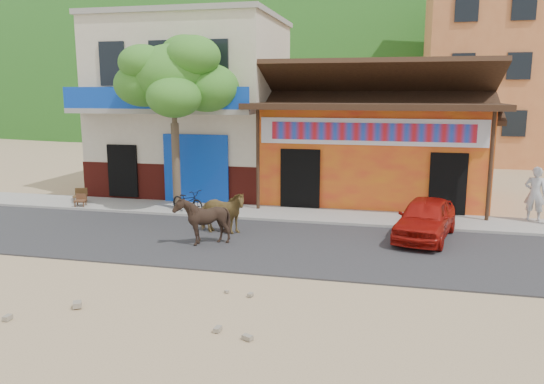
{
  "coord_description": "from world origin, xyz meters",
  "views": [
    {
      "loc": [
        2.84,
        -11.31,
        4.2
      ],
      "look_at": [
        -0.5,
        3.0,
        1.4
      ],
      "focal_mm": 35.0,
      "sensor_mm": 36.0,
      "label": 1
    }
  ],
  "objects": [
    {
      "name": "ground",
      "position": [
        0.0,
        0.0,
        0.0
      ],
      "size": [
        120.0,
        120.0,
        0.0
      ],
      "primitive_type": "plane",
      "color": "#9E825B",
      "rests_on": "ground"
    },
    {
      "name": "road",
      "position": [
        0.0,
        2.5,
        0.02
      ],
      "size": [
        60.0,
        5.0,
        0.04
      ],
      "primitive_type": "cube",
      "color": "#28282B",
      "rests_on": "ground"
    },
    {
      "name": "sidewalk",
      "position": [
        0.0,
        6.0,
        0.06
      ],
      "size": [
        60.0,
        2.0,
        0.12
      ],
      "primitive_type": "cube",
      "color": "gray",
      "rests_on": "ground"
    },
    {
      "name": "dance_club",
      "position": [
        2.0,
        10.0,
        1.8
      ],
      "size": [
        8.0,
        6.0,
        3.6
      ],
      "primitive_type": "cube",
      "color": "orange",
      "rests_on": "ground"
    },
    {
      "name": "cafe_building",
      "position": [
        -5.5,
        10.0,
        3.5
      ],
      "size": [
        7.0,
        6.0,
        7.0
      ],
      "primitive_type": "cube",
      "color": "beige",
      "rests_on": "ground"
    },
    {
      "name": "apartment_front",
      "position": [
        9.0,
        24.0,
        6.0
      ],
      "size": [
        9.0,
        9.0,
        12.0
      ],
      "primitive_type": "cube",
      "color": "#CC723F",
      "rests_on": "ground"
    },
    {
      "name": "hillside",
      "position": [
        0.0,
        70.0,
        12.0
      ],
      "size": [
        100.0,
        40.0,
        24.0
      ],
      "primitive_type": "ellipsoid",
      "color": "#194C14",
      "rests_on": "ground"
    },
    {
      "name": "tree",
      "position": [
        -4.6,
        5.8,
        3.12
      ],
      "size": [
        3.0,
        3.0,
        6.0
      ],
      "primitive_type": null,
      "color": "#2D721E",
      "rests_on": "sidewalk"
    },
    {
      "name": "cow_tan",
      "position": [
        -2.09,
        3.21,
        0.68
      ],
      "size": [
        1.51,
        0.69,
        1.27
      ],
      "primitive_type": "imported",
      "rotation": [
        0.0,
        0.0,
        1.58
      ],
      "color": "olive",
      "rests_on": "road"
    },
    {
      "name": "cow_dark",
      "position": [
        -2.23,
        1.98,
        0.73
      ],
      "size": [
        1.43,
        1.33,
        1.37
      ],
      "primitive_type": "imported",
      "rotation": [
        0.0,
        0.0,
        -1.76
      ],
      "color": "black",
      "rests_on": "road"
    },
    {
      "name": "red_car",
      "position": [
        3.77,
        4.06,
        0.62
      ],
      "size": [
        2.13,
        3.65,
        1.17
      ],
      "primitive_type": "imported",
      "rotation": [
        0.0,
        0.0,
        -0.23
      ],
      "color": "#9D110B",
      "rests_on": "road"
    },
    {
      "name": "scooter",
      "position": [
        -4.0,
        5.3,
        0.51
      ],
      "size": [
        1.58,
        1.14,
        0.79
      ],
      "primitive_type": "imported",
      "rotation": [
        0.0,
        0.0,
        1.11
      ],
      "color": "black",
      "rests_on": "sidewalk"
    },
    {
      "name": "pedestrian",
      "position": [
        7.23,
        6.7,
        0.99
      ],
      "size": [
        0.72,
        0.55,
        1.74
      ],
      "primitive_type": "imported",
      "rotation": [
        0.0,
        0.0,
        2.91
      ],
      "color": "#BCBCBC",
      "rests_on": "sidewalk"
    },
    {
      "name": "cafe_chair_left",
      "position": [
        -8.53,
        5.92,
        0.6
      ],
      "size": [
        0.56,
        0.56,
        0.96
      ],
      "primitive_type": null,
      "rotation": [
        0.0,
        0.0,
        0.31
      ],
      "color": "#50361A",
      "rests_on": "sidewalk"
    },
    {
      "name": "cafe_chair_right",
      "position": [
        -8.13,
        5.3,
        0.52
      ],
      "size": [
        0.47,
        0.47,
        0.81
      ],
      "primitive_type": null,
      "rotation": [
        0.0,
        0.0,
        0.29
      ],
      "color": "#50261A",
      "rests_on": "sidewalk"
    }
  ]
}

